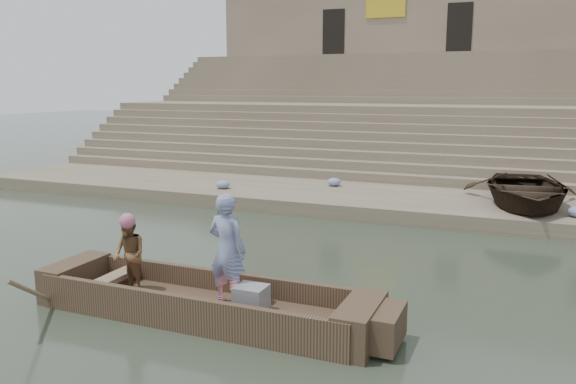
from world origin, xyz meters
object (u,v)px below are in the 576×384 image
Objects in this scene: main_rowboat at (203,310)px; television at (251,299)px; standing_man at (227,250)px; beached_rowboat at (525,189)px; rowing_man at (129,254)px.

television reaches higher than main_rowboat.
beached_rowboat is at bearing -108.80° from standing_man.
rowing_man is 10.85m from beached_rowboat.
television is at bearing 22.89° from rowing_man.
main_rowboat is at bearing 180.00° from television.
television is at bearing -119.64° from beached_rowboat.
standing_man is 1.41× the size of rowing_man.
standing_man is (0.39, 0.12, 0.99)m from main_rowboat.
television is at bearing 171.08° from standing_man.
rowing_man is at bearing 179.09° from main_rowboat.
standing_man reaches higher than main_rowboat.
main_rowboat is at bearing 24.02° from standing_man.
beached_rowboat is at bearing 67.51° from television.
rowing_man is (-1.39, 0.02, 0.74)m from main_rowboat.
beached_rowboat is (4.60, 9.07, 0.74)m from main_rowboat.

